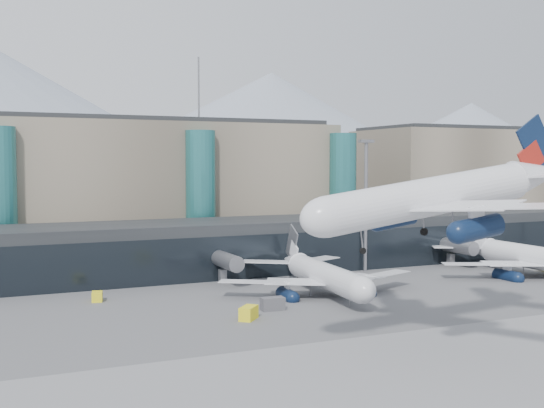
{
  "coord_description": "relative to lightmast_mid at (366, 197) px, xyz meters",
  "views": [
    {
      "loc": [
        -41.02,
        -64.74,
        21.18
      ],
      "look_at": [
        2.76,
        32.0,
        14.7
      ],
      "focal_mm": 45.0,
      "sensor_mm": 36.0,
      "label": 1
    }
  ],
  "objects": [
    {
      "name": "runway_strip",
      "position": [
        -30.0,
        -63.0,
        -14.4
      ],
      "size": [
        400.0,
        40.0,
        0.04
      ],
      "primitive_type": "cube",
      "color": "slate",
      "rests_on": "ground"
    },
    {
      "name": "veh_h",
      "position": [
        -36.49,
        -28.77,
        -13.52
      ],
      "size": [
        3.48,
        3.56,
        1.8
      ],
      "primitive_type": "cube",
      "rotation": [
        0.0,
        0.0,
        0.82
      ],
      "color": "yellow",
      "rests_on": "ground"
    },
    {
      "name": "veh_d",
      "position": [
        -8.63,
        -2.61,
        -13.73
      ],
      "size": [
        2.72,
        2.39,
        1.37
      ],
      "primitive_type": "cube",
      "rotation": [
        0.0,
        0.0,
        0.58
      ],
      "color": "silver",
      "rests_on": "ground"
    },
    {
      "name": "terminal_main",
      "position": [
        -55.0,
        42.0,
        1.03
      ],
      "size": [
        130.0,
        30.0,
        31.0
      ],
      "color": "gray",
      "rests_on": "ground"
    },
    {
      "name": "lightmast_mid",
      "position": [
        0.0,
        0.0,
        0.0
      ],
      "size": [
        3.0,
        1.2,
        25.6
      ],
      "color": "slate",
      "rests_on": "ground"
    },
    {
      "name": "veh_g",
      "position": [
        -8.36,
        -12.72,
        -13.65
      ],
      "size": [
        2.28,
        2.98,
        1.54
      ],
      "primitive_type": "cube",
      "rotation": [
        0.0,
        0.0,
        -1.26
      ],
      "color": "silver",
      "rests_on": "ground"
    },
    {
      "name": "mountain_ridge",
      "position": [
        -14.03,
        332.0,
        31.33
      ],
      "size": [
        910.0,
        400.0,
        110.0
      ],
      "color": "gray",
      "rests_on": "ground"
    },
    {
      "name": "veh_b",
      "position": [
        -52.95,
        -7.95,
        -13.7
      ],
      "size": [
        2.04,
        2.78,
        1.45
      ],
      "primitive_type": "cube",
      "rotation": [
        0.0,
        0.0,
        1.36
      ],
      "color": "yellow",
      "rests_on": "ground"
    },
    {
      "name": "jet_parked_mid",
      "position": [
        -18.78,
        -15.57,
        -10.12
      ],
      "size": [
        35.15,
        34.8,
        11.37
      ],
      "rotation": [
        0.0,
        0.0,
        1.47
      ],
      "color": "silver",
      "rests_on": "ground"
    },
    {
      "name": "jet_parked_right",
      "position": [
        25.52,
        -15.43,
        -9.71
      ],
      "size": [
        38.65,
        37.4,
        12.44
      ],
      "rotation": [
        0.0,
        0.0,
        1.55
      ],
      "color": "silver",
      "rests_on": "ground"
    },
    {
      "name": "teal_towers",
      "position": [
        -44.99,
        26.01,
        -0.41
      ],
      "size": [
        116.4,
        19.4,
        46.0
      ],
      "color": "#287071",
      "rests_on": "ground"
    },
    {
      "name": "hero_jet",
      "position": [
        -19.72,
        -50.06,
        4.34
      ],
      "size": [
        37.7,
        38.82,
        12.5
      ],
      "rotation": [
        0.0,
        -0.13,
        0.03
      ],
      "color": "silver",
      "rests_on": "ground"
    },
    {
      "name": "terminal_east",
      "position": [
        65.0,
        42.0,
        1.03
      ],
      "size": [
        70.0,
        30.0,
        31.0
      ],
      "color": "gray",
      "rests_on": "ground"
    },
    {
      "name": "veh_c",
      "position": [
        -31.1,
        -24.72,
        -13.49
      ],
      "size": [
        3.44,
        1.96,
        1.86
      ],
      "primitive_type": "cube",
      "rotation": [
        0.0,
        0.0,
        -0.06
      ],
      "color": "#4E4D52",
      "rests_on": "ground"
    },
    {
      "name": "runway_markings",
      "position": [
        -30.0,
        -63.0,
        -14.37
      ],
      "size": [
        128.0,
        1.0,
        0.02
      ],
      "color": "gold",
      "rests_on": "ground"
    },
    {
      "name": "concourse",
      "position": [
        -30.02,
        9.73,
        -9.45
      ],
      "size": [
        170.0,
        27.0,
        10.0
      ],
      "color": "black",
      "rests_on": "ground"
    },
    {
      "name": "ground",
      "position": [
        -30.0,
        -48.0,
        -14.42
      ],
      "size": [
        900.0,
        900.0,
        0.0
      ],
      "primitive_type": "plane",
      "color": "#515154",
      "rests_on": "ground"
    }
  ]
}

